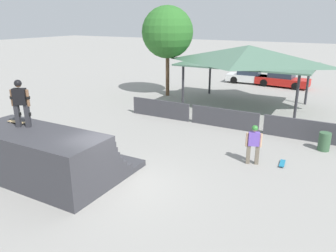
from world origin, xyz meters
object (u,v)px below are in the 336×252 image
Objects in this scene: skater_on_deck at (20,100)px; skateboard_on_deck at (17,122)px; trash_bin at (324,142)px; parked_car_red at (282,80)px; skateboard_on_ground at (282,164)px; parked_car_white at (250,77)px; bystander_walking at (254,141)px; tree_beside_pavilion at (168,32)px.

skateboard_on_deck is at bearing 138.86° from skater_on_deck.
skater_on_deck is 2.08× the size of trash_bin.
skateboard_on_deck is 0.18× the size of parked_car_red.
skateboard_on_ground is at bearing 6.82° from skater_on_deck.
trash_bin is at bearing 147.49° from skateboard_on_ground.
trash_bin is 16.27m from parked_car_white.
skateboard_on_deck reaches higher than skateboard_on_ground.
skateboard_on_deck is at bearing -98.97° from parked_car_red.
parked_car_white is (-6.13, 16.99, 0.54)m from skateboard_on_ground.
skater_on_deck is 0.39× the size of parked_car_red.
bystander_walking is at bearing -71.49° from skateboard_on_ground.
bystander_walking is 17.39m from parked_car_red.
parked_car_red reaches higher than trash_bin.
skateboard_on_ground is (9.05, 5.36, -1.89)m from skateboard_on_deck.
parked_car_white is at bearing 57.81° from skater_on_deck.
skateboard_on_deck is 22.58m from parked_car_white.
trash_bin is (2.46, 3.01, -0.56)m from bystander_walking.
trash_bin is (10.39, 7.89, -1.53)m from skateboard_on_deck.
tree_beside_pavilion reaches higher than bystander_walking.
skateboard_on_ground is (1.12, 0.48, -0.93)m from bystander_walking.
parked_car_red is (2.93, -0.21, 0.00)m from parked_car_white.
bystander_walking is 0.40× the size of parked_car_white.
parked_car_white is (-7.47, 14.46, 0.18)m from trash_bin.
parked_car_red is (5.84, 22.14, -1.35)m from skateboard_on_deck.
skateboard_on_ground is 0.93× the size of trash_bin.
parked_car_red is (-2.08, 17.26, -0.38)m from bystander_walking.
trash_bin is at bearing -66.51° from parked_car_red.
skateboard_on_deck is 0.20× the size of parked_car_white.
skater_on_deck reaches higher than skateboard_on_deck.
skateboard_on_ground is 0.12× the size of tree_beside_pavilion.
bystander_walking is (7.92, 4.88, -0.97)m from skateboard_on_deck.
skater_on_deck reaches higher than trash_bin.
tree_beside_pavilion is at bearing 151.43° from trash_bin.
tree_beside_pavilion is (-1.29, 14.25, 2.80)m from skateboard_on_deck.
skateboard_on_deck is at bearing -84.83° from tree_beside_pavilion.
bystander_walking is 0.25× the size of tree_beside_pavilion.
parked_car_red reaches higher than skateboard_on_ground.
tree_beside_pavilion reaches higher than skateboard_on_ground.
skater_on_deck is 1.13m from skateboard_on_deck.
skateboard_on_deck is 0.97× the size of trash_bin.
parked_car_white is at bearing 62.55° from tree_beside_pavilion.
trash_bin is 0.19× the size of parked_car_red.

